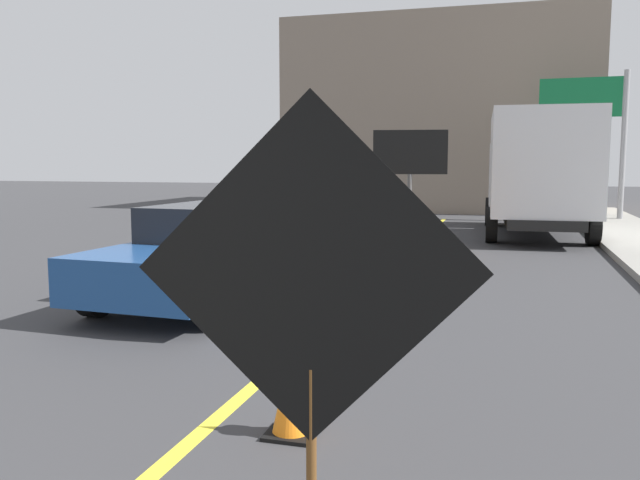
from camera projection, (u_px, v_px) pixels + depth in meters
name	position (u px, v px, depth m)	size (l,w,h in m)	color
lane_center_stripe	(263.00, 377.00, 6.17)	(0.14, 36.00, 0.01)	yellow
roadwork_sign	(311.00, 280.00, 3.02)	(1.62, 0.28, 2.33)	#593819
arrow_board_trailer	(409.00, 232.00, 14.44)	(1.60, 1.93, 2.70)	orange
box_truck	(537.00, 170.00, 17.91)	(2.86, 7.20, 3.29)	black
pickup_car	(215.00, 251.00, 9.74)	(2.24, 4.75, 1.38)	navy
highway_guide_sign	(599.00, 119.00, 21.81)	(2.79, 0.23, 5.00)	gray
far_building_block	(444.00, 120.00, 29.96)	(12.41, 9.75, 7.82)	gray
traffic_cone_near_sign	(291.00, 392.00, 4.84)	(0.36, 0.36, 0.67)	black
traffic_cone_mid_lane	(327.00, 304.00, 7.62)	(0.36, 0.36, 0.76)	black
traffic_cone_far_lane	(363.00, 273.00, 10.08)	(0.36, 0.36, 0.65)	black
traffic_cone_curbside	(373.00, 247.00, 12.69)	(0.36, 0.36, 0.77)	black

